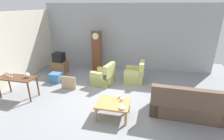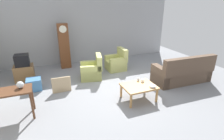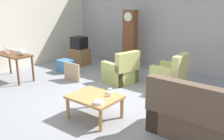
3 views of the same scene
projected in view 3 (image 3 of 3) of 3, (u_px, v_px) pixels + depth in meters
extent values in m
plane|color=gray|center=(107.00, 102.00, 5.61)|extent=(10.40, 10.40, 0.00)
cube|color=#9EA0A5|center=(176.00, 21.00, 7.90)|extent=(8.40, 0.16, 3.20)
cube|color=beige|center=(15.00, 26.00, 7.99)|extent=(0.12, 6.40, 2.88)
cube|color=brown|center=(214.00, 129.00, 3.99)|extent=(2.12, 0.90, 0.44)
cube|color=brown|center=(210.00, 107.00, 3.58)|extent=(2.11, 0.26, 0.60)
cube|color=brown|center=(164.00, 107.00, 4.52)|extent=(0.27, 0.85, 0.68)
cube|color=brown|center=(189.00, 99.00, 4.21)|extent=(0.37, 0.14, 0.36)
cube|color=#B7BC66|center=(120.00, 75.00, 6.92)|extent=(0.91, 0.91, 0.40)
cube|color=#B7BC66|center=(128.00, 62.00, 6.55)|extent=(0.34, 0.78, 0.52)
cube|color=#B7BC66|center=(128.00, 70.00, 7.07)|extent=(0.78, 0.32, 0.60)
cube|color=#B7BC66|center=(112.00, 74.00, 6.71)|extent=(0.78, 0.32, 0.60)
cube|color=#BCBF6D|center=(168.00, 79.00, 6.57)|extent=(0.76, 0.76, 0.40)
cube|color=#BCBF6D|center=(181.00, 65.00, 6.25)|extent=(0.18, 0.76, 0.52)
cube|color=#BCBF6D|center=(173.00, 73.00, 6.77)|extent=(0.76, 0.16, 0.60)
cube|color=#BCBF6D|center=(163.00, 79.00, 6.31)|extent=(0.76, 0.16, 0.60)
cube|color=#B27F47|center=(95.00, 97.00, 4.74)|extent=(0.96, 0.76, 0.05)
cylinder|color=#B27F47|center=(68.00, 108.00, 4.81)|extent=(0.07, 0.07, 0.42)
cylinder|color=#B27F47|center=(101.00, 120.00, 4.31)|extent=(0.07, 0.07, 0.42)
cylinder|color=#B27F47|center=(90.00, 98.00, 5.30)|extent=(0.07, 0.07, 0.42)
cylinder|color=#B27F47|center=(122.00, 108.00, 4.80)|extent=(0.07, 0.07, 0.42)
cube|color=#56331E|center=(12.00, 54.00, 7.03)|extent=(1.30, 0.56, 0.04)
cylinder|color=#56331E|center=(18.00, 73.00, 6.60)|extent=(0.06, 0.06, 0.73)
cylinder|color=#56331E|center=(10.00, 63.00, 7.67)|extent=(0.06, 0.06, 0.73)
cylinder|color=#56331E|center=(33.00, 69.00, 6.96)|extent=(0.06, 0.06, 0.73)
cube|color=brown|center=(130.00, 39.00, 8.34)|extent=(0.44, 0.28, 1.95)
cylinder|color=silver|center=(128.00, 17.00, 8.01)|extent=(0.30, 0.02, 0.30)
cube|color=brown|center=(80.00, 56.00, 8.85)|extent=(0.68, 0.52, 0.58)
cube|color=black|center=(79.00, 43.00, 8.71)|extent=(0.48, 0.44, 0.42)
cube|color=tan|center=(72.00, 72.00, 7.04)|extent=(0.60, 0.05, 0.52)
cube|color=teal|center=(66.00, 66.00, 7.94)|extent=(0.46, 0.43, 0.40)
sphere|color=silver|center=(21.00, 52.00, 6.81)|extent=(0.17, 0.17, 0.17)
cylinder|color=white|center=(110.00, 94.00, 4.72)|extent=(0.09, 0.09, 0.08)
cylinder|color=silver|center=(110.00, 91.00, 4.86)|extent=(0.07, 0.07, 0.10)
cylinder|color=white|center=(99.00, 103.00, 4.36)|extent=(0.18, 0.18, 0.05)
cylinder|color=silver|center=(6.00, 51.00, 7.35)|extent=(0.06, 0.06, 0.02)
cylinder|color=silver|center=(6.00, 50.00, 7.34)|extent=(0.01, 0.01, 0.08)
cone|color=silver|center=(5.00, 47.00, 7.31)|extent=(0.07, 0.07, 0.08)
cylinder|color=silver|center=(7.00, 52.00, 7.19)|extent=(0.06, 0.06, 0.02)
cylinder|color=silver|center=(6.00, 50.00, 7.17)|extent=(0.01, 0.01, 0.09)
cone|color=silver|center=(6.00, 47.00, 7.14)|extent=(0.07, 0.07, 0.09)
cylinder|color=silver|center=(8.00, 53.00, 7.08)|extent=(0.07, 0.07, 0.02)
cylinder|color=silver|center=(8.00, 51.00, 7.07)|extent=(0.01, 0.01, 0.10)
cone|color=silver|center=(8.00, 48.00, 7.04)|extent=(0.07, 0.07, 0.10)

